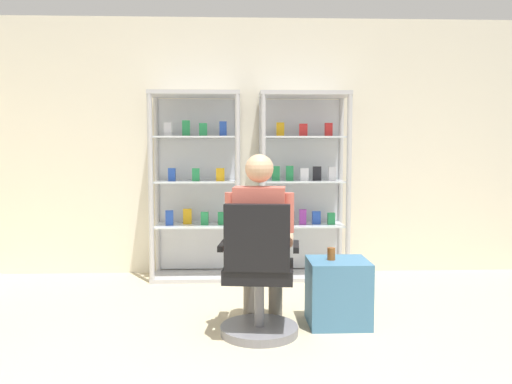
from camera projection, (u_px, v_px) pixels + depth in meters
The scene contains 7 objects.
back_wall at pixel (249, 147), 5.50m from camera, with size 6.00×0.10×2.70m, color silver.
display_cabinet_left at pixel (196, 185), 5.28m from camera, with size 0.90×0.45×1.90m.
display_cabinet_right at pixel (303, 185), 5.32m from camera, with size 0.90×0.45×1.90m.
office_chair at pixel (259, 282), 3.60m from camera, with size 0.59×0.56×0.96m.
seated_shopkeeper at pixel (260, 233), 3.73m from camera, with size 0.52×0.59×1.29m.
storage_crate at pixel (338, 292), 3.87m from camera, with size 0.45×0.41×0.49m, color teal.
tea_glass at pixel (331, 254), 3.85m from camera, with size 0.06×0.06×0.09m, color brown.
Camera 1 is at (-0.13, -2.52, 1.32)m, focal length 35.98 mm.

